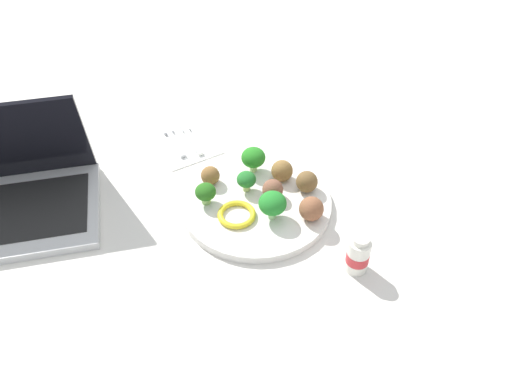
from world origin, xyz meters
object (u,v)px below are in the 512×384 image
object	(u,v)px
broccoli_floret_back_left	(253,158)
meatball_front_left	(307,182)
yogurt_bottle	(358,255)
meatball_mid_left	(273,189)
laptop	(5,195)
meatball_back_right	(311,209)
meatball_far_rim	(282,171)
plate	(256,203)
broccoli_floret_far_rim	(206,192)
napkin	(182,140)
fork	(173,138)
broccoli_floret_center	(271,205)
knife	(188,133)
meatball_near_rim	(210,176)
pepper_ring_back_left	(237,214)
broccoli_floret_mid_left	(244,181)

from	to	relation	value
broccoli_floret_back_left	meatball_front_left	world-z (taller)	broccoli_floret_back_left
meatball_front_left	yogurt_bottle	bearing A→B (deg)	169.14
meatball_mid_left	meatball_front_left	xyz separation A→B (m)	(-0.02, -0.06, 0.00)
broccoli_floret_back_left	meatball_mid_left	size ratio (longest dim) A/B	1.32
yogurt_bottle	laptop	bearing A→B (deg)	44.60
meatball_front_left	meatball_back_right	distance (m)	0.07
meatball_far_rim	meatball_back_right	bearing A→B (deg)	171.82
plate	broccoli_floret_far_rim	bearing A→B (deg)	61.28
meatball_front_left	napkin	distance (m)	0.31
napkin	fork	bearing A→B (deg)	63.61
broccoli_floret_back_left	broccoli_floret_center	bearing A→B (deg)	160.28
broccoli_floret_center	meatball_far_rim	world-z (taller)	broccoli_floret_center
meatball_mid_left	napkin	size ratio (longest dim) A/B	0.23
napkin	knife	distance (m)	0.02
broccoli_floret_far_rim	broccoli_floret_center	bearing A→B (deg)	-141.83
meatball_near_rim	meatball_mid_left	bearing A→B (deg)	-141.78
meatball_far_rim	napkin	bearing A→B (deg)	22.89
broccoli_floret_center	meatball_near_rim	size ratio (longest dim) A/B	1.51
pepper_ring_back_left	meatball_mid_left	bearing A→B (deg)	-85.17
broccoli_floret_mid_left	yogurt_bottle	world-z (taller)	yogurt_bottle
meatball_near_rim	meatball_back_right	xyz separation A→B (m)	(-0.18, -0.10, 0.00)
plate	fork	world-z (taller)	plate
meatball_far_rim	knife	distance (m)	0.26
knife	meatball_front_left	bearing A→B (deg)	-160.84
meatball_mid_left	yogurt_bottle	bearing A→B (deg)	-171.87
meatball_back_right	napkin	bearing A→B (deg)	13.35
meatball_near_rim	pepper_ring_back_left	xyz separation A→B (m)	(-0.10, 0.01, -0.01)
broccoli_floret_far_rim	meatball_far_rim	xyz separation A→B (m)	(-0.02, -0.15, -0.00)
yogurt_bottle	meatball_mid_left	bearing A→B (deg)	8.13
meatball_near_rim	napkin	size ratio (longest dim) A/B	0.21
broccoli_floret_center	meatball_back_right	bearing A→B (deg)	-121.87
broccoli_floret_mid_left	pepper_ring_back_left	size ratio (longest dim) A/B	0.59
broccoli_floret_far_rim	laptop	xyz separation A→B (m)	(0.19, 0.31, -0.00)
plate	meatball_front_left	bearing A→B (deg)	-106.66
napkin	laptop	bearing A→B (deg)	92.85
plate	knife	size ratio (longest dim) A/B	1.92
broccoli_floret_mid_left	meatball_far_rim	xyz separation A→B (m)	(-0.01, -0.08, -0.00)
plate	broccoli_floret_center	distance (m)	0.07
meatball_front_left	plate	bearing A→B (deg)	73.34
meatball_far_rim	broccoli_floret_back_left	bearing A→B (deg)	31.81
broccoli_floret_mid_left	meatball_back_right	world-z (taller)	meatball_back_right
broccoli_floret_back_left	yogurt_bottle	size ratio (longest dim) A/B	0.68
meatball_mid_left	meatball_far_rim	world-z (taller)	meatball_far_rim
meatball_near_rim	knife	xyz separation A→B (m)	(0.18, -0.04, -0.03)
fork	laptop	distance (m)	0.35
broccoli_floret_back_left	meatball_back_right	world-z (taller)	broccoli_floret_back_left
meatball_near_rim	meatball_front_left	xyz separation A→B (m)	(-0.12, -0.14, 0.00)
broccoli_floret_mid_left	meatball_far_rim	size ratio (longest dim) A/B	0.98
fork	yogurt_bottle	bearing A→B (deg)	-168.05
broccoli_floret_far_rim	pepper_ring_back_left	size ratio (longest dim) A/B	0.61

